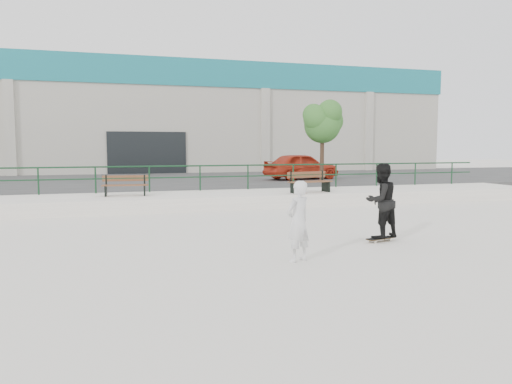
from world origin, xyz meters
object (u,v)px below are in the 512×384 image
object	(u,v)px
bench_left	(125,186)
bench_right	(309,182)
seated_skater	(298,221)
tree	(323,121)
standing_skater	(381,201)
red_car	(301,166)
skateboard	(380,239)

from	to	relation	value
bench_left	bench_right	distance (m)	6.89
seated_skater	tree	bearing A→B (deg)	-143.23
tree	seated_skater	bearing A→B (deg)	-116.22
standing_skater	seated_skater	xyz separation A→B (m)	(-2.67, -1.36, -0.18)
tree	standing_skater	xyz separation A→B (m)	(-4.12, -12.42, -2.54)
standing_skater	tree	bearing A→B (deg)	-121.72
standing_skater	bench_left	bearing A→B (deg)	-68.41
tree	red_car	distance (m)	3.10
bench_right	red_car	bearing A→B (deg)	58.28
bench_left	red_car	xyz separation A→B (m)	(9.43, 6.41, 0.34)
red_car	seated_skater	bearing A→B (deg)	145.95
red_car	standing_skater	distance (m)	14.94
tree	red_car	world-z (taller)	tree
bench_left	red_car	bearing A→B (deg)	39.67
standing_skater	bench_right	bearing A→B (deg)	-113.02
red_car	skateboard	xyz separation A→B (m)	(-3.81, -14.44, -1.13)
red_car	seated_skater	xyz separation A→B (m)	(-6.48, -15.80, -0.40)
tree	seated_skater	size ratio (longest dim) A/B	2.50
tree	skateboard	size ratio (longest dim) A/B	5.03
seated_skater	bench_right	bearing A→B (deg)	-141.38
bench_right	seated_skater	size ratio (longest dim) A/B	1.14
bench_right	tree	size ratio (longest dim) A/B	0.45
bench_left	seated_skater	distance (m)	9.84
bench_right	skateboard	world-z (taller)	bench_right
skateboard	bench_left	bearing A→B (deg)	108.60
bench_left	bench_right	bearing A→B (deg)	-0.99
skateboard	standing_skater	size ratio (longest dim) A/B	0.45
red_car	seated_skater	size ratio (longest dim) A/B	2.56
tree	standing_skater	size ratio (longest dim) A/B	2.26
standing_skater	red_car	bearing A→B (deg)	-118.16
bench_right	skateboard	size ratio (longest dim) A/B	2.29
bench_right	red_car	xyz separation A→B (m)	(2.58, 7.19, 0.30)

